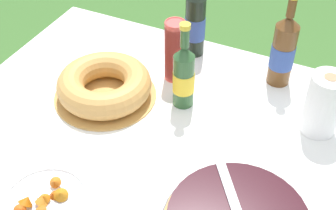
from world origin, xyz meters
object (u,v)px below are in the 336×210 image
(cup_stack, at_px, (175,51))
(cider_bottle_amber, at_px, (283,51))
(juice_bottle_red, at_px, (195,22))
(paper_towel_roll, at_px, (323,104))
(bundt_cake, at_px, (104,85))
(snack_plate_left, at_px, (45,201))
(cider_bottle_green, at_px, (184,76))

(cup_stack, xyz_separation_m, cider_bottle_amber, (0.34, 0.14, 0.02))
(juice_bottle_red, height_order, paper_towel_roll, juice_bottle_red)
(bundt_cake, bearing_deg, juice_bottle_red, 65.11)
(cider_bottle_amber, bearing_deg, cup_stack, -158.03)
(juice_bottle_red, distance_m, snack_plate_left, 0.84)
(cup_stack, xyz_separation_m, juice_bottle_red, (0.00, 0.17, 0.02))
(cider_bottle_green, bearing_deg, juice_bottle_red, 105.96)
(snack_plate_left, bearing_deg, cup_stack, 82.87)
(cider_bottle_green, distance_m, cider_bottle_amber, 0.36)
(cider_bottle_green, relative_size, cider_bottle_amber, 0.90)
(cup_stack, relative_size, snack_plate_left, 0.97)
(cider_bottle_green, xyz_separation_m, cider_bottle_amber, (0.25, 0.25, 0.02))
(cider_bottle_green, height_order, cider_bottle_amber, cider_bottle_amber)
(cider_bottle_amber, bearing_deg, snack_plate_left, -117.99)
(snack_plate_left, bearing_deg, bundt_cake, 100.79)
(bundt_cake, xyz_separation_m, cider_bottle_green, (0.25, 0.08, 0.07))
(cup_stack, height_order, cider_bottle_amber, cider_bottle_amber)
(bundt_cake, height_order, cider_bottle_amber, cider_bottle_amber)
(bundt_cake, bearing_deg, cider_bottle_amber, 33.36)
(paper_towel_roll, bearing_deg, cider_bottle_green, -171.21)
(cup_stack, bearing_deg, cider_bottle_amber, 21.97)
(cider_bottle_green, relative_size, snack_plate_left, 1.30)
(bundt_cake, xyz_separation_m, paper_towel_roll, (0.68, 0.15, 0.05))
(bundt_cake, relative_size, juice_bottle_red, 1.00)
(cup_stack, relative_size, cider_bottle_green, 0.74)
(cup_stack, height_order, cider_bottle_green, cider_bottle_green)
(bundt_cake, height_order, juice_bottle_red, juice_bottle_red)
(cider_bottle_amber, height_order, juice_bottle_red, juice_bottle_red)
(cider_bottle_amber, relative_size, juice_bottle_red, 0.98)
(bundt_cake, distance_m, juice_bottle_red, 0.41)
(cider_bottle_green, xyz_separation_m, juice_bottle_red, (-0.08, 0.29, 0.02))
(cider_bottle_amber, bearing_deg, juice_bottle_red, 174.15)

